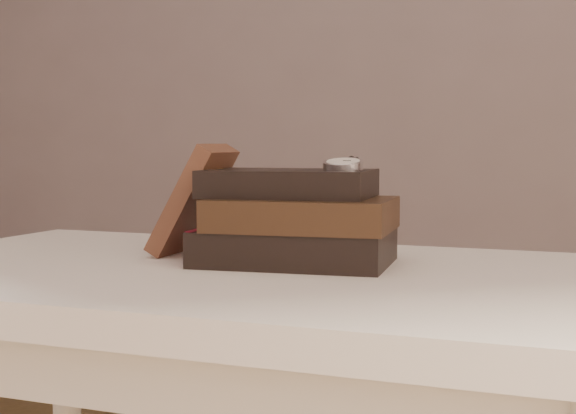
% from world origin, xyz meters
% --- Properties ---
extents(table, '(1.00, 0.60, 0.75)m').
position_xyz_m(table, '(0.00, 0.35, 0.66)').
color(table, white).
rests_on(table, ground).
extents(book_stack, '(0.27, 0.20, 0.12)m').
position_xyz_m(book_stack, '(0.07, 0.40, 0.81)').
color(book_stack, black).
rests_on(book_stack, table).
extents(journal, '(0.11, 0.11, 0.16)m').
position_xyz_m(journal, '(-0.10, 0.43, 0.83)').
color(journal, '#3F2218').
rests_on(journal, table).
extents(pocket_watch, '(0.06, 0.16, 0.02)m').
position_xyz_m(pocket_watch, '(0.13, 0.40, 0.88)').
color(pocket_watch, silver).
rests_on(pocket_watch, book_stack).
extents(eyeglasses, '(0.12, 0.13, 0.05)m').
position_xyz_m(eyeglasses, '(-0.03, 0.48, 0.82)').
color(eyeglasses, silver).
rests_on(eyeglasses, book_stack).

